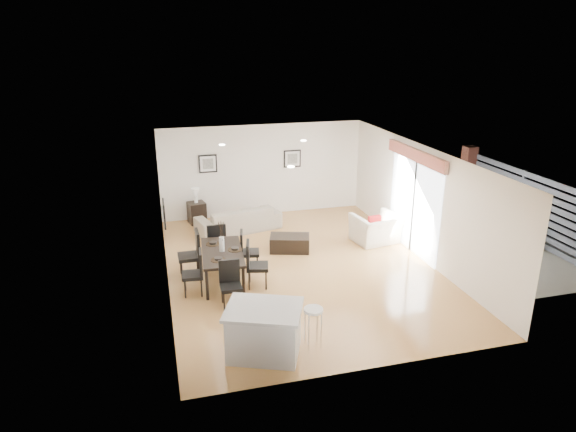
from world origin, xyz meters
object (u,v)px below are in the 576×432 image
object	(u,v)px
dining_chair_foot	(216,240)
kitchen_island	(264,331)
sofa	(238,219)
armchair	(376,229)
bar_stool	(313,314)
dining_table	(222,254)
coffee_table	(290,243)
dining_chair_efar	(246,249)
dining_chair_wfar	(193,251)
side_table	(197,213)
dining_chair_enear	(253,262)
dining_chair_head	(230,281)
dining_chair_wnear	(196,270)

from	to	relation	value
dining_chair_foot	kitchen_island	distance (m)	3.97
sofa	armchair	size ratio (longest dim) A/B	2.02
armchair	bar_stool	distance (m)	5.14
dining_table	coffee_table	size ratio (longest dim) A/B	1.82
kitchen_island	dining_chair_efar	bearing A→B (deg)	106.53
sofa	dining_chair_wfar	bearing A→B (deg)	46.63
bar_stool	dining_chair_wfar	bearing A→B (deg)	117.47
armchair	dining_table	world-z (taller)	armchair
side_table	dining_chair_wfar	bearing A→B (deg)	-96.55
dining_chair_enear	bar_stool	distance (m)	2.55
armchair	dining_chair_foot	size ratio (longest dim) A/B	1.16
dining_chair_wfar	bar_stool	xyz separation A→B (m)	(1.73, -3.33, 0.04)
dining_chair_enear	coffee_table	size ratio (longest dim) A/B	1.04
armchair	kitchen_island	size ratio (longest dim) A/B	0.75
coffee_table	side_table	size ratio (longest dim) A/B	1.58
dining_chair_enear	dining_chair_foot	distance (m)	1.58
dining_chair_wfar	dining_chair_head	size ratio (longest dim) A/B	1.15
coffee_table	bar_stool	size ratio (longest dim) A/B	1.33
sofa	coffee_table	xyz separation A→B (m)	(1.00, -1.72, -0.14)
side_table	kitchen_island	world-z (taller)	kitchen_island
dining_chair_efar	armchair	bearing A→B (deg)	-66.78
bar_stool	side_table	bearing A→B (deg)	101.05
dining_chair_wnear	coffee_table	xyz separation A→B (m)	(2.46, 1.71, -0.33)
dining_chair_enear	side_table	size ratio (longest dim) A/B	1.65
armchair	dining_chair_wfar	distance (m)	4.83
dining_table	dining_chair_enear	size ratio (longest dim) A/B	1.75
dining_chair_wfar	dining_chair_head	distance (m)	1.60
armchair	dining_chair_foot	bearing A→B (deg)	-6.47
coffee_table	dining_chair_wnear	bearing A→B (deg)	-128.30
dining_chair_wfar	side_table	size ratio (longest dim) A/B	1.73
dining_chair_wnear	dining_chair_enear	distance (m)	1.20
sofa	coffee_table	distance (m)	2.00
dining_chair_efar	side_table	size ratio (longest dim) A/B	1.52
dining_chair_wfar	bar_stool	size ratio (longest dim) A/B	1.45
dining_table	sofa	bearing A→B (deg)	78.46
armchair	kitchen_island	bearing A→B (deg)	37.82
armchair	dining_chair_foot	distance (m)	4.17
dining_chair_foot	kitchen_island	xyz separation A→B (m)	(0.28, -3.96, -0.11)
sofa	dining_chair_foot	world-z (taller)	dining_chair_foot
dining_chair_wnear	side_table	bearing A→B (deg)	179.16
kitchen_island	bar_stool	bearing A→B (deg)	22.09
dining_chair_enear	dining_chair_efar	size ratio (longest dim) A/B	1.08
dining_table	side_table	bearing A→B (deg)	97.18
armchair	dining_chair_wfar	size ratio (longest dim) A/B	1.07
dining_chair_head	dining_table	bearing A→B (deg)	91.57
sofa	dining_chair_head	size ratio (longest dim) A/B	2.47
dining_table	dining_chair_efar	xyz separation A→B (m)	(0.60, 0.44, -0.12)
sofa	kitchen_island	xyz separation A→B (m)	(-0.58, -5.90, 0.11)
dining_chair_head	side_table	xyz separation A→B (m)	(-0.19, 4.97, -0.21)
sofa	dining_table	bearing A→B (deg)	60.09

